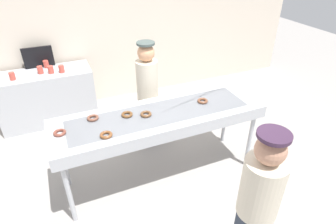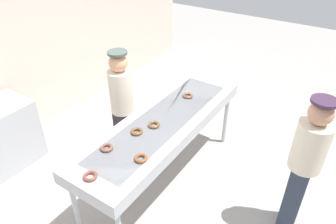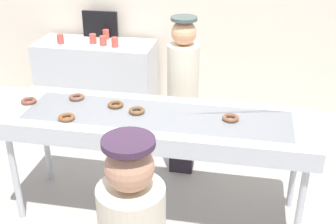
# 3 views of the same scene
# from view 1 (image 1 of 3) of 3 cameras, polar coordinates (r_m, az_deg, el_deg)

# --- Properties ---
(ground_plane) EXTENTS (16.00, 16.00, 0.00)m
(ground_plane) POSITION_cam_1_polar(r_m,az_deg,el_deg) (4.03, -1.44, -12.30)
(ground_plane) COLOR #9E9993
(back_wall) EXTENTS (8.00, 0.12, 3.01)m
(back_wall) POSITION_cam_1_polar(r_m,az_deg,el_deg) (5.48, -12.07, 17.39)
(back_wall) COLOR beige
(back_wall) RESTS_ON ground
(fryer_conveyor) EXTENTS (2.60, 0.78, 1.00)m
(fryer_conveyor) POSITION_cam_1_polar(r_m,az_deg,el_deg) (3.46, -1.64, -1.33)
(fryer_conveyor) COLOR #B7BABF
(fryer_conveyor) RESTS_ON ground
(chocolate_donut_0) EXTENTS (0.17, 0.17, 0.03)m
(chocolate_donut_0) POSITION_cam_1_polar(r_m,az_deg,el_deg) (3.39, -8.29, -0.50)
(chocolate_donut_0) COLOR brown
(chocolate_donut_0) RESTS_ON fryer_conveyor
(chocolate_donut_1) EXTENTS (0.19, 0.19, 0.03)m
(chocolate_donut_1) POSITION_cam_1_polar(r_m,az_deg,el_deg) (3.66, 7.02, 2.25)
(chocolate_donut_1) COLOR brown
(chocolate_donut_1) RESTS_ON fryer_conveyor
(chocolate_donut_2) EXTENTS (0.19, 0.19, 0.03)m
(chocolate_donut_2) POSITION_cam_1_polar(r_m,az_deg,el_deg) (3.09, -12.41, -4.54)
(chocolate_donut_2) COLOR brown
(chocolate_donut_2) RESTS_ON fryer_conveyor
(chocolate_donut_3) EXTENTS (0.19, 0.19, 0.03)m
(chocolate_donut_3) POSITION_cam_1_polar(r_m,az_deg,el_deg) (3.26, -21.06, -3.92)
(chocolate_donut_3) COLOR brown
(chocolate_donut_3) RESTS_ON fryer_conveyor
(chocolate_donut_4) EXTENTS (0.15, 0.15, 0.03)m
(chocolate_donut_4) POSITION_cam_1_polar(r_m,az_deg,el_deg) (3.40, -14.95, -1.16)
(chocolate_donut_4) COLOR brown
(chocolate_donut_4) RESTS_ON fryer_conveyor
(chocolate_donut_5) EXTENTS (0.15, 0.15, 0.03)m
(chocolate_donut_5) POSITION_cam_1_polar(r_m,az_deg,el_deg) (3.37, -4.48, -0.43)
(chocolate_donut_5) COLOR brown
(chocolate_donut_5) RESTS_ON fryer_conveyor
(worker_baker) EXTENTS (0.31, 0.31, 1.64)m
(worker_baker) POSITION_cam_1_polar(r_m,az_deg,el_deg) (4.09, -4.14, 4.20)
(worker_baker) COLOR #261F27
(worker_baker) RESTS_ON ground
(customer_waiting) EXTENTS (0.33, 0.33, 1.68)m
(customer_waiting) POSITION_cam_1_polar(r_m,az_deg,el_deg) (2.52, 17.54, -17.59)
(customer_waiting) COLOR #28303F
(customer_waiting) RESTS_ON ground
(prep_counter) EXTENTS (1.56, 0.63, 0.91)m
(prep_counter) POSITION_cam_1_polar(r_m,az_deg,el_deg) (5.32, -23.15, 2.82)
(prep_counter) COLOR #B7BABF
(prep_counter) RESTS_ON ground
(paper_cup_0) EXTENTS (0.09, 0.09, 0.12)m
(paper_cup_0) POSITION_cam_1_polar(r_m,az_deg,el_deg) (5.03, -22.62, 7.90)
(paper_cup_0) COLOR #CC4C3F
(paper_cup_0) RESTS_ON prep_counter
(paper_cup_1) EXTENTS (0.09, 0.09, 0.12)m
(paper_cup_1) POSITION_cam_1_polar(r_m,az_deg,el_deg) (5.09, -24.43, 7.76)
(paper_cup_1) COLOR #CC4C3F
(paper_cup_1) RESTS_ON prep_counter
(paper_cup_2) EXTENTS (0.09, 0.09, 0.12)m
(paper_cup_2) POSITION_cam_1_polar(r_m,az_deg,el_deg) (5.30, -23.42, 8.89)
(paper_cup_2) COLOR #CC4C3F
(paper_cup_2) RESTS_ON prep_counter
(paper_cup_3) EXTENTS (0.09, 0.09, 0.12)m
(paper_cup_3) POSITION_cam_1_polar(r_m,az_deg,el_deg) (5.00, -20.72, 8.17)
(paper_cup_3) COLOR #CC4C3F
(paper_cup_3) RESTS_ON prep_counter
(paper_cup_4) EXTENTS (0.09, 0.09, 0.12)m
(paper_cup_4) POSITION_cam_1_polar(r_m,az_deg,el_deg) (5.04, -28.97, 6.37)
(paper_cup_4) COLOR #CC4C3F
(paper_cup_4) RESTS_ON prep_counter
(menu_display) EXTENTS (0.48, 0.04, 0.35)m
(menu_display) POSITION_cam_1_polar(r_m,az_deg,el_deg) (5.33, -24.74, 10.03)
(menu_display) COLOR black
(menu_display) RESTS_ON prep_counter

